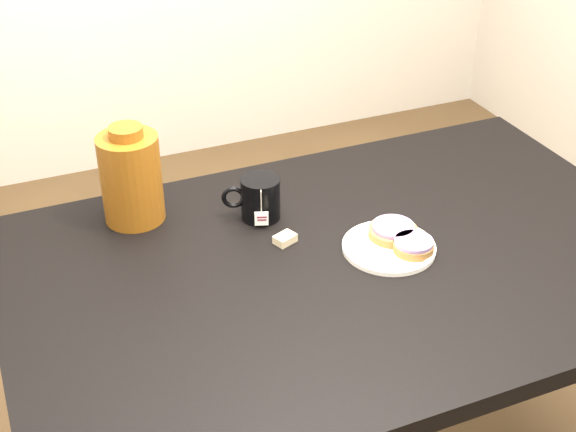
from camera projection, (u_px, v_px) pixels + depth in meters
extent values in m
cube|color=black|center=(348.00, 265.00, 1.67)|extent=(1.40, 0.90, 0.04)
cylinder|color=black|center=(36.00, 364.00, 1.96)|extent=(0.06, 0.06, 0.71)
cylinder|color=black|center=(476.00, 249.00, 2.38)|extent=(0.06, 0.06, 0.71)
cylinder|color=white|center=(389.00, 247.00, 1.68)|extent=(0.20, 0.20, 0.01)
torus|color=white|center=(389.00, 245.00, 1.68)|extent=(0.19, 0.19, 0.01)
cylinder|color=brown|center=(393.00, 232.00, 1.70)|extent=(0.11, 0.11, 0.02)
cylinder|color=#91749D|center=(393.00, 227.00, 1.70)|extent=(0.09, 0.09, 0.01)
cylinder|color=brown|center=(413.00, 247.00, 1.65)|extent=(0.09, 0.09, 0.02)
cylinder|color=#91749D|center=(414.00, 242.00, 1.65)|extent=(0.09, 0.09, 0.01)
cylinder|color=black|center=(261.00, 198.00, 1.77)|extent=(0.11, 0.11, 0.10)
cylinder|color=black|center=(260.00, 182.00, 1.74)|extent=(0.08, 0.08, 0.00)
torus|color=black|center=(233.00, 197.00, 1.76)|extent=(0.05, 0.03, 0.05)
cylinder|color=beige|center=(261.00, 201.00, 1.71)|extent=(0.00, 0.00, 0.05)
cube|color=white|center=(261.00, 218.00, 1.74)|extent=(0.03, 0.01, 0.03)
cube|color=#C6B793|center=(285.00, 239.00, 1.70)|extent=(0.05, 0.05, 0.02)
cylinder|color=#572D0B|center=(131.00, 179.00, 1.74)|extent=(0.16, 0.16, 0.20)
cylinder|color=#572D0B|center=(126.00, 132.00, 1.68)|extent=(0.07, 0.07, 0.02)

